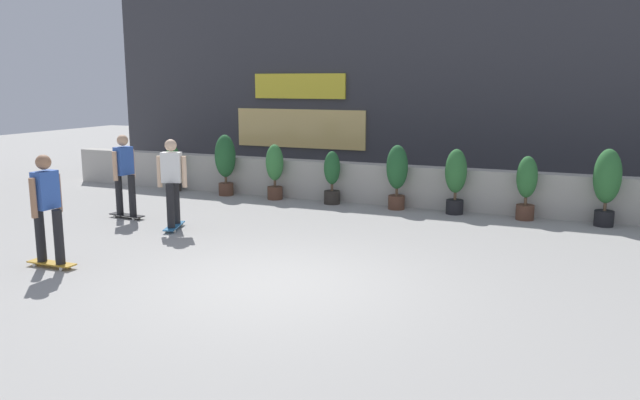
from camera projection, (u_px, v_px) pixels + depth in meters
ground_plane at (277, 282)px, 8.74m from camera, size 48.00×48.00×0.00m
planter_wall at (399, 185)px, 14.07m from camera, size 18.00×0.40×0.90m
building_backdrop at (443, 62)px, 17.17m from camera, size 20.00×2.08×6.50m
potted_plant_0 at (173, 167)px, 15.87m from camera, size 0.36×0.36×1.18m
potted_plant_1 at (225, 160)px, 15.23m from camera, size 0.50×0.50×1.48m
potted_plant_2 at (275, 169)px, 14.74m from camera, size 0.41×0.41×1.30m
potted_plant_3 at (332, 176)px, 14.19m from camera, size 0.37×0.37×1.20m
potted_plant_4 at (397, 173)px, 13.57m from camera, size 0.46×0.46×1.40m
potted_plant_5 at (456, 177)px, 13.09m from camera, size 0.45×0.45×1.37m
potted_plant_6 at (527, 185)px, 12.55m from camera, size 0.41×0.41×1.29m
potted_plant_7 at (607, 182)px, 11.96m from camera, size 0.51×0.51×1.49m
skater_mid_plaza at (172, 180)px, 11.67m from camera, size 0.53×0.82×1.70m
skater_by_wall_left at (47, 206)px, 9.26m from camera, size 0.80×0.56×1.70m
skater_foreground at (124, 172)px, 12.63m from camera, size 0.81×0.56×1.70m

